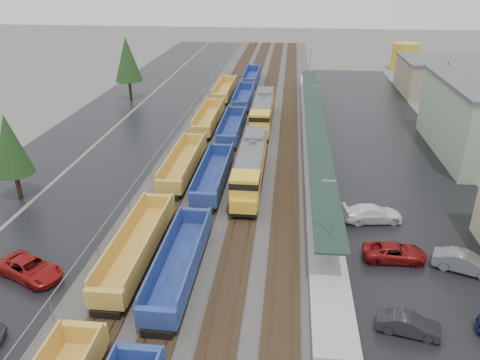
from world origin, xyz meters
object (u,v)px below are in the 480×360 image
object	(u,v)px
locomotive_trail	(263,112)
well_string_blue	(214,175)
locomotive_lead	(251,166)
parked_car_east_b	(395,252)
parked_car_west_c	(30,269)
parked_car_east_c	(373,214)
well_string_yellow	(165,198)
parked_car_east_a	(409,325)
storage_tank	(405,56)
parked_car_east_e	(465,263)

from	to	relation	value
locomotive_trail	well_string_blue	bearing A→B (deg)	-100.50
locomotive_lead	parked_car_east_b	world-z (taller)	locomotive_lead
parked_car_west_c	parked_car_east_c	xyz separation A→B (m)	(27.86, 11.83, 0.03)
well_string_yellow	parked_car_east_a	bearing A→B (deg)	-36.94
locomotive_trail	parked_car_east_c	world-z (taller)	locomotive_trail
locomotive_trail	parked_car_east_c	distance (m)	30.47
well_string_yellow	storage_tank	distance (m)	82.87
well_string_blue	parked_car_east_c	xyz separation A→B (m)	(16.24, -6.28, -0.41)
parked_car_west_c	parked_car_east_e	xyz separation A→B (m)	(33.96, 4.42, 0.01)
well_string_yellow	parked_car_west_c	world-z (taller)	well_string_yellow
locomotive_trail	parked_car_east_b	xyz separation A→B (m)	(13.10, -34.25, -1.53)
parked_car_east_a	parked_car_east_e	world-z (taller)	parked_car_east_e
well_string_yellow	parked_car_east_b	xyz separation A→B (m)	(21.10, -6.72, -0.51)
storage_tank	parked_car_east_a	distance (m)	90.68
well_string_yellow	parked_car_east_b	distance (m)	22.15
parked_car_west_c	parked_car_east_c	bearing A→B (deg)	-42.72
parked_car_east_c	parked_car_west_c	bearing A→B (deg)	104.15
well_string_blue	parked_car_east_e	world-z (taller)	well_string_blue
well_string_blue	parked_car_west_c	bearing A→B (deg)	-122.71
parked_car_east_a	parked_car_east_c	world-z (taller)	parked_car_east_c
locomotive_lead	locomotive_trail	xyz separation A→B (m)	(0.00, 21.00, 0.00)
well_string_blue	parked_car_west_c	distance (m)	21.52
well_string_blue	parked_car_east_c	distance (m)	17.41
storage_tank	parked_car_east_c	world-z (taller)	storage_tank
locomotive_trail	storage_tank	xyz separation A→B (m)	(30.10, 46.04, 0.78)
parked_car_west_c	parked_car_east_b	size ratio (longest dim) A/B	1.10
storage_tank	parked_car_east_e	bearing A→B (deg)	-98.23
parked_car_west_c	parked_car_east_a	bearing A→B (deg)	-72.18
parked_car_west_c	parked_car_east_b	xyz separation A→B (m)	(28.73, 5.44, -0.07)
locomotive_trail	well_string_yellow	xyz separation A→B (m)	(-8.00, -27.54, -1.02)
well_string_blue	parked_car_west_c	xyz separation A→B (m)	(-11.63, -18.11, -0.43)
locomotive_lead	parked_car_east_c	xyz separation A→B (m)	(12.24, -6.87, -1.44)
well_string_blue	storage_tank	xyz separation A→B (m)	(34.10, 67.63, 1.81)
parked_car_east_a	parked_car_east_e	distance (m)	9.64
parked_car_east_c	parked_car_east_e	xyz separation A→B (m)	(6.10, -7.41, -0.01)
well_string_blue	parked_car_east_b	size ratio (longest dim) A/B	22.23
well_string_yellow	parked_car_east_c	xyz separation A→B (m)	(20.24, -0.33, -0.41)
locomotive_trail	well_string_yellow	bearing A→B (deg)	-106.20
well_string_blue	locomotive_trail	bearing A→B (deg)	79.50
locomotive_lead	parked_car_east_c	bearing A→B (deg)	-29.30
well_string_blue	parked_car_east_c	size ratio (longest dim) A/B	20.55
parked_car_west_c	parked_car_east_e	distance (m)	34.25
parked_car_west_c	locomotive_lead	bearing A→B (deg)	-15.62
locomotive_lead	parked_car_west_c	bearing A→B (deg)	-129.90
locomotive_trail	parked_car_west_c	world-z (taller)	locomotive_trail
parked_car_west_c	parked_car_east_a	distance (m)	28.20
locomotive_trail	parked_car_east_e	distance (m)	39.78
locomotive_lead	locomotive_trail	bearing A→B (deg)	90.00
parked_car_east_b	parked_car_east_c	distance (m)	6.45
storage_tank	parked_car_east_b	xyz separation A→B (m)	(-17.00, -80.29, -2.31)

